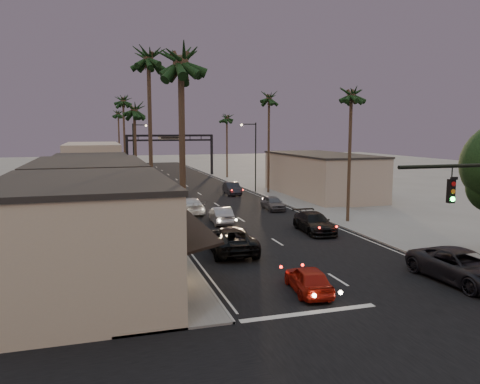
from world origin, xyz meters
TOP-DOWN VIEW (x-y plane):
  - ground at (0.00, 40.00)m, footprint 200.00×200.00m
  - road at (0.00, 45.00)m, footprint 14.00×120.00m
  - sidewalk_left at (-9.50, 52.00)m, footprint 5.00×92.00m
  - sidewalk_right at (9.50, 52.00)m, footprint 5.00×92.00m
  - storefront_near at (-13.00, 12.00)m, footprint 8.00×12.00m
  - storefront_mid at (-13.00, 26.00)m, footprint 8.00×14.00m
  - storefront_far at (-13.00, 42.00)m, footprint 8.00×16.00m
  - storefront_dist at (-13.00, 65.00)m, footprint 8.00×20.00m
  - building_right at (14.00, 40.00)m, footprint 8.00×18.00m
  - arch at (0.00, 70.00)m, footprint 15.20×0.40m
  - streetlight_right at (6.92, 45.00)m, footprint 2.13×0.30m
  - streetlight_left at (-6.92, 58.00)m, footprint 2.13×0.30m
  - palm_la at (-8.60, 9.00)m, footprint 3.20×3.20m
  - palm_lb at (-8.60, 22.00)m, footprint 3.20×3.20m
  - palm_lc at (-8.60, 36.00)m, footprint 3.20×3.20m
  - palm_ld at (-8.60, 55.00)m, footprint 3.20×3.20m
  - palm_ra at (8.60, 24.00)m, footprint 3.20×3.20m
  - palm_rb at (8.60, 44.00)m, footprint 3.20×3.20m
  - palm_rc at (8.60, 64.00)m, footprint 3.20×3.20m
  - palm_far at (-8.30, 78.00)m, footprint 3.20×3.20m
  - oncoming_red at (-2.42, 8.67)m, footprint 2.13×4.21m
  - oncoming_pickup at (-4.02, 17.39)m, footprint 3.27×6.38m
  - oncoming_silver at (-2.16, 26.86)m, footprint 1.94×4.59m
  - oncoming_white at (-3.84, 32.36)m, footprint 2.33×5.34m
  - oncoming_dgrey at (-3.44, 42.58)m, footprint 1.90×4.06m
  - oncoming_grey_far at (-3.88, 51.78)m, footprint 2.21×4.92m
  - curbside_near at (6.10, 7.67)m, footprint 3.23×6.39m
  - curbside_black at (4.01, 21.22)m, footprint 2.52×5.48m
  - curbside_grey at (4.64, 32.01)m, footprint 1.81×4.20m
  - curbside_far at (3.77, 44.04)m, footprint 1.98×4.80m

SIDE VIEW (x-z plane):
  - ground at x=0.00m, z-range 0.00..0.00m
  - road at x=0.00m, z-range -0.01..0.01m
  - sidewalk_left at x=-9.50m, z-range 0.00..0.12m
  - sidewalk_right at x=9.50m, z-range 0.00..0.12m
  - oncoming_dgrey at x=-3.44m, z-range 0.00..1.34m
  - oncoming_red at x=-2.42m, z-range 0.00..1.38m
  - curbside_grey at x=4.64m, z-range 0.00..1.41m
  - oncoming_silver at x=-2.16m, z-range 0.00..1.47m
  - oncoming_white at x=-3.84m, z-range 0.00..1.53m
  - curbside_far at x=3.77m, z-range 0.00..1.55m
  - curbside_black at x=4.01m, z-range 0.00..1.55m
  - oncoming_grey_far at x=-3.88m, z-range 0.00..1.57m
  - oncoming_pickup at x=-4.02m, z-range 0.00..1.72m
  - curbside_near at x=6.10m, z-range 0.00..1.73m
  - storefront_far at x=-13.00m, z-range 0.00..5.00m
  - building_right at x=14.00m, z-range 0.00..5.00m
  - storefront_near at x=-13.00m, z-range 0.00..5.50m
  - storefront_mid at x=-13.00m, z-range 0.00..5.50m
  - storefront_dist at x=-13.00m, z-range 0.00..6.00m
  - streetlight_right at x=6.92m, z-range 0.83..9.83m
  - streetlight_left at x=-6.92m, z-range 0.83..9.83m
  - arch at x=0.00m, z-range 1.90..9.17m
  - palm_lc at x=-8.60m, z-range 4.37..16.57m
  - palm_rc at x=8.60m, z-range 4.37..16.57m
  - palm_la at x=-8.60m, z-range 4.84..18.04m
  - palm_ra at x=8.60m, z-range 4.84..18.04m
  - palm_far at x=-8.30m, z-range 4.84..18.04m
  - palm_ld at x=-8.60m, z-range 5.32..19.52m
  - palm_rb at x=8.60m, z-range 5.32..19.52m
  - palm_lb at x=-8.60m, z-range 5.79..20.99m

